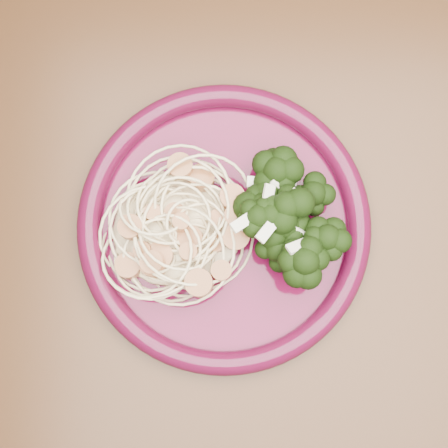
% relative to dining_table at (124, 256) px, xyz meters
% --- Properties ---
extents(dining_table, '(1.20, 0.80, 0.75)m').
position_rel_dining_table_xyz_m(dining_table, '(0.00, 0.00, 0.00)').
color(dining_table, '#472814').
rests_on(dining_table, ground).
extents(dinner_plate, '(0.32, 0.32, 0.02)m').
position_rel_dining_table_xyz_m(dinner_plate, '(0.12, 0.02, 0.11)').
color(dinner_plate, '#4E0824').
rests_on(dinner_plate, dining_table).
extents(spaghetti_pile, '(0.14, 0.13, 0.03)m').
position_rel_dining_table_xyz_m(spaghetti_pile, '(0.07, 0.01, 0.12)').
color(spaghetti_pile, beige).
rests_on(spaghetti_pile, dinner_plate).
extents(scallop_cluster, '(0.14, 0.14, 0.04)m').
position_rel_dining_table_xyz_m(scallop_cluster, '(0.07, 0.01, 0.15)').
color(scallop_cluster, '#B97744').
rests_on(scallop_cluster, spaghetti_pile).
extents(broccoli_pile, '(0.11, 0.17, 0.06)m').
position_rel_dining_table_xyz_m(broccoli_pile, '(0.17, 0.02, 0.13)').
color(broccoli_pile, black).
rests_on(broccoli_pile, dinner_plate).
extents(onion_garnish, '(0.08, 0.11, 0.05)m').
position_rel_dining_table_xyz_m(onion_garnish, '(0.17, 0.02, 0.17)').
color(onion_garnish, beige).
rests_on(onion_garnish, broccoli_pile).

